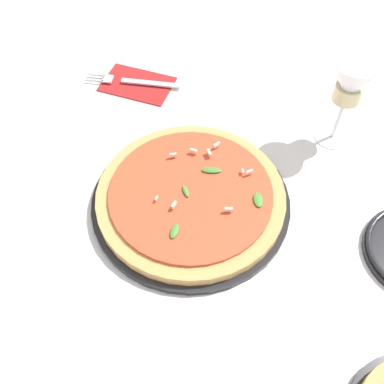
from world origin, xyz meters
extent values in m
plane|color=silver|center=(0.00, 0.00, 0.00)|extent=(6.00, 6.00, 0.00)
cylinder|color=black|center=(0.01, 0.00, 0.01)|extent=(0.34, 0.34, 0.01)
cylinder|color=tan|center=(0.01, 0.00, 0.02)|extent=(0.32, 0.32, 0.02)
cylinder|color=#C64728|center=(0.01, 0.00, 0.03)|extent=(0.28, 0.28, 0.01)
ellipsoid|color=#418030|center=(-0.01, 0.08, 0.04)|extent=(0.02, 0.03, 0.01)
ellipsoid|color=#42862E|center=(-0.09, -0.05, 0.04)|extent=(0.03, 0.03, 0.01)
ellipsoid|color=#448A35|center=(0.02, 0.01, 0.04)|extent=(0.03, 0.02, 0.01)
ellipsoid|color=#3A8532|center=(0.01, -0.06, 0.04)|extent=(0.04, 0.03, 0.01)
cube|color=beige|center=(0.08, -0.04, 0.04)|extent=(0.01, 0.01, 0.01)
cube|color=beige|center=(0.03, -0.11, 0.04)|extent=(0.01, 0.01, 0.01)
cube|color=beige|center=(0.05, 0.05, 0.04)|extent=(0.00, 0.01, 0.00)
cube|color=beige|center=(-0.05, -0.09, 0.04)|extent=(0.01, 0.01, 0.01)
cube|color=beige|center=(-0.06, 0.00, 0.04)|extent=(0.01, 0.01, 0.01)
cube|color=beige|center=(0.02, 0.04, 0.04)|extent=(0.01, 0.01, 0.01)
cube|color=beige|center=(-0.04, -0.08, 0.04)|extent=(0.01, 0.01, 0.00)
cube|color=beige|center=(0.06, -0.07, 0.04)|extent=(0.01, 0.01, 0.01)
cube|color=beige|center=(0.03, -0.08, 0.04)|extent=(0.01, 0.01, 0.01)
cylinder|color=white|center=(-0.12, -0.29, 0.00)|extent=(0.07, 0.07, 0.00)
cylinder|color=white|center=(-0.12, -0.29, 0.05)|extent=(0.01, 0.01, 0.09)
cone|color=white|center=(-0.12, -0.29, 0.13)|extent=(0.09, 0.09, 0.09)
cylinder|color=beige|center=(-0.12, -0.29, 0.11)|extent=(0.05, 0.05, 0.03)
cube|color=#B21E1E|center=(0.29, -0.19, 0.00)|extent=(0.17, 0.13, 0.01)
cube|color=silver|center=(0.26, -0.21, 0.01)|extent=(0.12, 0.07, 0.00)
cube|color=silver|center=(0.34, -0.17, 0.01)|extent=(0.03, 0.03, 0.00)
cube|color=silver|center=(0.37, -0.16, 0.01)|extent=(0.04, 0.02, 0.00)
cube|color=silver|center=(0.37, -0.15, 0.01)|extent=(0.04, 0.02, 0.00)
cube|color=silver|center=(0.36, -0.15, 0.01)|extent=(0.04, 0.02, 0.00)
camera|label=1|loc=(-0.24, 0.37, 0.64)|focal=42.00mm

